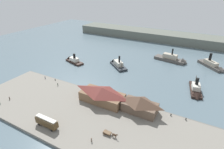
% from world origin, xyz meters
% --- Properties ---
extents(ground_plane, '(320.00, 320.00, 0.00)m').
position_xyz_m(ground_plane, '(0.00, 0.00, 0.00)').
color(ground_plane, slate).
extents(quay_promenade, '(110.00, 36.00, 1.20)m').
position_xyz_m(quay_promenade, '(0.00, -22.00, 0.60)').
color(quay_promenade, gray).
rests_on(quay_promenade, ground).
extents(seawall_edge, '(110.00, 0.80, 1.00)m').
position_xyz_m(seawall_edge, '(0.00, -3.60, 0.50)').
color(seawall_edge, '#666159').
rests_on(seawall_edge, ground).
extents(ferry_shed_central_terminal, '(20.69, 9.67, 7.39)m').
position_xyz_m(ferry_shed_central_terminal, '(2.25, -9.87, 4.96)').
color(ferry_shed_central_terminal, brown).
rests_on(ferry_shed_central_terminal, quay_promenade).
extents(ferry_shed_west_terminal, '(14.81, 8.14, 7.43)m').
position_xyz_m(ferry_shed_west_terminal, '(20.28, -8.73, 4.98)').
color(ferry_shed_west_terminal, brown).
rests_on(ferry_shed_west_terminal, quay_promenade).
extents(street_tram, '(9.74, 2.60, 4.15)m').
position_xyz_m(street_tram, '(-7.56, -34.43, 3.64)').
color(street_tram, '#4C381E').
rests_on(street_tram, quay_promenade).
extents(horse_cart, '(5.83, 1.66, 1.87)m').
position_xyz_m(horse_cart, '(15.70, -26.89, 2.12)').
color(horse_cart, brown).
rests_on(horse_cart, quay_promenade).
extents(pedestrian_walking_east, '(0.38, 0.38, 1.54)m').
position_xyz_m(pedestrian_walking_east, '(-38.55, -6.53, 1.90)').
color(pedestrian_walking_east, '#33384C').
rests_on(pedestrian_walking_east, quay_promenade).
extents(pedestrian_standing_center, '(0.41, 0.41, 1.65)m').
position_xyz_m(pedestrian_standing_center, '(-37.13, -29.84, 1.95)').
color(pedestrian_standing_center, '#4C3D33').
rests_on(pedestrian_standing_center, quay_promenade).
extents(pedestrian_walking_west, '(0.42, 0.42, 1.70)m').
position_xyz_m(pedestrian_walking_west, '(11.53, -32.39, 1.97)').
color(pedestrian_walking_west, '#6B5B4C').
rests_on(pedestrian_walking_west, quay_promenade).
extents(pedestrian_near_west_shed, '(0.42, 0.42, 1.68)m').
position_xyz_m(pedestrian_near_west_shed, '(-26.45, -8.97, 1.97)').
color(pedestrian_near_west_shed, '#3D4C42').
rests_on(pedestrian_near_west_shed, quay_promenade).
extents(pedestrian_near_east_shed, '(0.40, 0.40, 1.62)m').
position_xyz_m(pedestrian_near_east_shed, '(-37.48, -34.40, 1.94)').
color(pedestrian_near_east_shed, '#3D4C42').
rests_on(pedestrian_near_east_shed, quay_promenade).
extents(mooring_post_center_west, '(0.44, 0.44, 0.90)m').
position_xyz_m(mooring_post_center_west, '(38.73, -5.04, 1.65)').
color(mooring_post_center_west, black).
rests_on(mooring_post_center_west, quay_promenade).
extents(mooring_post_west, '(0.44, 0.44, 0.90)m').
position_xyz_m(mooring_post_west, '(-31.95, -5.33, 1.65)').
color(mooring_post_west, black).
rests_on(mooring_post_west, quay_promenade).
extents(mooring_post_center_east, '(0.44, 0.44, 0.90)m').
position_xyz_m(mooring_post_center_east, '(32.84, -5.18, 1.65)').
color(mooring_post_center_east, black).
rests_on(mooring_post_center_east, quay_promenade).
extents(ferry_moored_east, '(17.44, 15.69, 10.29)m').
position_xyz_m(ferry_moored_east, '(-11.63, 32.36, 1.38)').
color(ferry_moored_east, '#23282D').
rests_on(ferry_moored_east, ground).
extents(ferry_near_quay, '(17.37, 9.14, 8.37)m').
position_xyz_m(ferry_near_quay, '(-42.64, 23.14, 1.34)').
color(ferry_near_quay, black).
rests_on(ferry_near_quay, ground).
extents(ferry_approaching_east, '(24.42, 9.98, 11.36)m').
position_xyz_m(ferry_approaching_east, '(20.80, 58.41, 1.60)').
color(ferry_approaching_east, '#514C47').
rests_on(ferry_approaching_east, ground).
extents(ferry_outer_harbor, '(8.22, 18.70, 8.90)m').
position_xyz_m(ferry_outer_harbor, '(39.82, 20.88, 1.30)').
color(ferry_outer_harbor, black).
rests_on(ferry_outer_harbor, ground).
extents(ferry_mid_harbor, '(18.19, 17.99, 10.48)m').
position_xyz_m(ferry_mid_harbor, '(46.06, 59.53, 1.66)').
color(ferry_mid_harbor, '#514C47').
rests_on(ferry_mid_harbor, ground).
extents(far_headland, '(180.00, 24.00, 8.00)m').
position_xyz_m(far_headland, '(0.00, 110.00, 4.00)').
color(far_headland, '#60665B').
rests_on(far_headland, ground).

